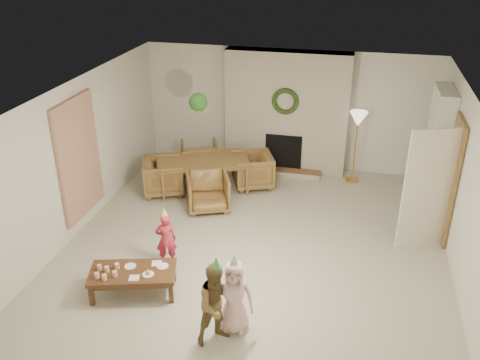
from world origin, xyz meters
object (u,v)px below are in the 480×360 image
(dining_chair_near, at_px, (208,192))
(child_pink, at_px, (234,297))
(dining_chair_left, at_px, (163,176))
(child_plaid, at_px, (217,304))
(dining_chair_far, at_px, (200,158))
(child_red, at_px, (166,239))
(coffee_table_top, at_px, (133,273))
(dining_table, at_px, (204,175))
(dining_chair_right, at_px, (253,170))

(dining_chair_near, height_order, child_pink, child_pink)
(dining_chair_left, distance_m, child_plaid, 4.18)
(dining_chair_far, xyz_separation_m, child_plaid, (1.65, -4.64, 0.21))
(dining_chair_near, xyz_separation_m, child_red, (-0.12, -1.81, 0.09))
(dining_chair_near, bearing_deg, coffee_table_top, -119.73)
(dining_table, distance_m, dining_chair_left, 0.78)
(child_pink, bearing_deg, coffee_table_top, 158.05)
(child_pink, bearing_deg, child_red, 131.37)
(dining_chair_far, bearing_deg, child_pink, 89.83)
(dining_chair_left, distance_m, dining_chair_right, 1.74)
(dining_chair_near, distance_m, child_plaid, 3.38)
(dining_table, xyz_separation_m, coffee_table_top, (-0.04, -3.30, 0.03))
(child_red, relative_size, child_plaid, 0.78)
(dining_chair_far, distance_m, dining_chair_left, 1.10)
(dining_chair_right, bearing_deg, child_pink, -13.84)
(coffee_table_top, relative_size, child_pink, 1.17)
(dining_chair_far, bearing_deg, child_plaid, 87.18)
(dining_chair_far, distance_m, coffee_table_top, 4.02)
(dining_table, distance_m, coffee_table_top, 3.30)
(child_red, distance_m, child_plaid, 1.83)
(child_red, height_order, child_pink, child_pink)
(dining_table, distance_m, dining_chair_far, 0.78)
(dining_chair_right, height_order, child_red, child_red)
(dining_table, relative_size, child_red, 2.05)
(dining_chair_left, relative_size, child_plaid, 0.68)
(dining_chair_near, distance_m, dining_chair_left, 1.10)
(dining_chair_far, bearing_deg, coffee_table_top, 71.29)
(dining_table, bearing_deg, dining_chair_right, -0.00)
(dining_table, relative_size, coffee_table_top, 1.49)
(dining_chair_right, height_order, child_pink, child_pink)
(dining_chair_right, distance_m, coffee_table_top, 3.78)
(dining_table, xyz_separation_m, child_plaid, (1.36, -3.92, 0.24))
(dining_chair_near, height_order, dining_chair_right, same)
(child_plaid, bearing_deg, dining_table, 67.55)
(dining_table, height_order, child_pink, child_pink)
(coffee_table_top, bearing_deg, child_pink, -30.31)
(dining_chair_near, height_order, child_plaid, child_plaid)
(dining_chair_far, bearing_deg, dining_chair_left, 45.00)
(dining_chair_near, bearing_deg, dining_chair_far, 90.00)
(dining_chair_far, xyz_separation_m, dining_chair_right, (1.19, -0.35, 0.00))
(child_red, height_order, child_plaid, child_plaid)
(dining_table, distance_m, dining_chair_right, 0.97)
(dining_chair_left, distance_m, child_pink, 4.06)
(dining_chair_right, distance_m, child_plaid, 4.32)
(dining_table, bearing_deg, child_red, -108.50)
(child_plaid, bearing_deg, dining_chair_near, 66.79)
(child_red, bearing_deg, child_pink, 118.29)
(dining_chair_far, height_order, child_plaid, child_plaid)
(dining_chair_right, distance_m, child_pink, 4.11)
(dining_table, xyz_separation_m, dining_chair_far, (-0.30, 0.72, 0.03))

